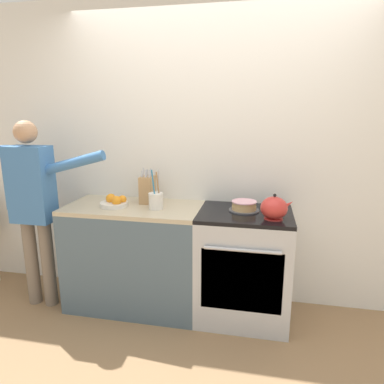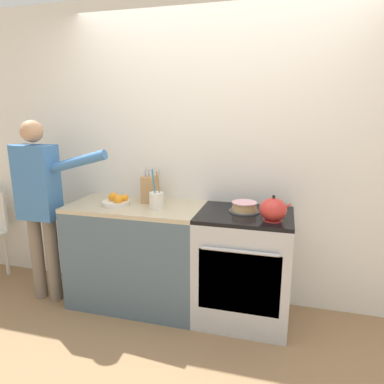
% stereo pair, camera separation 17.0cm
% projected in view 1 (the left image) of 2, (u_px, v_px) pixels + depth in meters
% --- Properties ---
extents(ground_plane, '(16.00, 16.00, 0.00)m').
position_uv_depth(ground_plane, '(203.00, 332.00, 2.66)').
color(ground_plane, '#93704C').
extents(wall_back, '(8.00, 0.04, 2.60)m').
position_uv_depth(wall_back, '(216.00, 156.00, 2.94)').
color(wall_back, silver).
rests_on(wall_back, ground_plane).
extents(counter_cabinet, '(1.13, 0.59, 0.90)m').
position_uv_depth(counter_cabinet, '(135.00, 256.00, 2.97)').
color(counter_cabinet, '#4C6070').
rests_on(counter_cabinet, ground_plane).
extents(stove_range, '(0.73, 0.62, 0.90)m').
position_uv_depth(stove_range, '(243.00, 265.00, 2.78)').
color(stove_range, '#B7BABF').
rests_on(stove_range, ground_plane).
extents(layer_cake, '(0.24, 0.24, 0.08)m').
position_uv_depth(layer_cake, '(244.00, 206.00, 2.71)').
color(layer_cake, '#4C4C51').
rests_on(layer_cake, stove_range).
extents(tea_kettle, '(0.24, 0.20, 0.19)m').
position_uv_depth(tea_kettle, '(274.00, 208.00, 2.50)').
color(tea_kettle, red).
rests_on(tea_kettle, stove_range).
extents(knife_block, '(0.11, 0.15, 0.31)m').
position_uv_depth(knife_block, '(147.00, 189.00, 2.94)').
color(knife_block, tan).
rests_on(knife_block, counter_cabinet).
extents(utensil_crock, '(0.12, 0.12, 0.33)m').
position_uv_depth(utensil_crock, '(156.00, 200.00, 2.76)').
color(utensil_crock, silver).
rests_on(utensil_crock, counter_cabinet).
extents(fruit_bowl, '(0.23, 0.23, 0.10)m').
position_uv_depth(fruit_bowl, '(115.00, 202.00, 2.84)').
color(fruit_bowl, silver).
rests_on(fruit_bowl, counter_cabinet).
extents(person_baker, '(0.92, 0.20, 1.61)m').
position_uv_depth(person_baker, '(34.00, 199.00, 2.85)').
color(person_baker, '#7A6B5B').
rests_on(person_baker, ground_plane).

